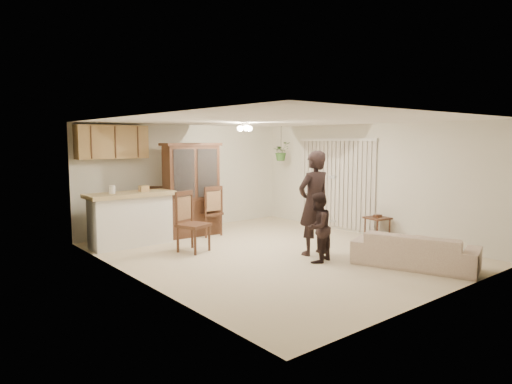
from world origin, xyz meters
TOP-DOWN VIEW (x-y plane):
  - floor at (0.00, 0.00)m, footprint 6.50×6.50m
  - ceiling at (0.00, 0.00)m, footprint 5.50×6.50m
  - wall_back at (0.00, 3.25)m, footprint 5.50×0.02m
  - wall_front at (0.00, -3.25)m, footprint 5.50×0.02m
  - wall_left at (-2.75, 0.00)m, footprint 0.02×6.50m
  - wall_right at (2.75, 0.00)m, footprint 0.02×6.50m
  - breakfast_bar at (-1.85, 2.35)m, footprint 1.60×0.55m
  - bar_top at (-1.85, 2.35)m, footprint 1.75×0.70m
  - upper_cabinets at (-1.90, 3.07)m, footprint 1.50×0.34m
  - vertical_blinds at (2.71, 0.90)m, footprint 0.06×2.30m
  - ceiling_fixture at (0.20, 1.20)m, footprint 0.36×0.36m
  - hanging_plant at (2.30, 2.40)m, footprint 0.43×0.37m
  - plant_cord at (2.30, 2.40)m, footprint 0.01×0.01m
  - sofa at (1.20, -2.18)m, footprint 1.34×2.01m
  - adult at (0.49, -0.51)m, footprint 0.68×0.47m
  - child at (0.16, -0.92)m, footprint 0.78×0.68m
  - china_hutch at (-0.36, 2.44)m, footprint 1.35×0.60m
  - side_table at (2.47, -0.50)m, footprint 0.51×0.51m
  - chair_bar at (-1.13, 1.11)m, footprint 0.66×0.66m
  - chair_hutch_left at (-1.02, 2.86)m, footprint 0.69×0.69m
  - chair_hutch_right at (-0.07, 2.21)m, footprint 0.50×0.50m
  - controller_adult at (0.46, -0.96)m, footprint 0.06×0.17m
  - controller_child at (0.24, -1.19)m, footprint 0.06×0.11m

SIDE VIEW (x-z plane):
  - floor at x=0.00m, z-range 0.00..0.00m
  - side_table at x=2.47m, z-range -0.02..0.53m
  - chair_hutch_left at x=-1.02m, z-range -0.24..0.86m
  - chair_hutch_right at x=-0.07m, z-range -0.25..0.88m
  - chair_bar at x=-1.13m, z-range -0.25..0.91m
  - sofa at x=1.20m, z-range 0.00..0.73m
  - breakfast_bar at x=-1.85m, z-range 0.00..1.00m
  - child at x=0.16m, z-range 0.00..1.35m
  - controller_child at x=0.24m, z-range 0.74..0.77m
  - adult at x=0.49m, z-range 0.00..1.80m
  - china_hutch at x=-0.36m, z-range -0.01..2.06m
  - bar_top at x=-1.85m, z-range 1.01..1.09m
  - vertical_blinds at x=2.71m, z-range 0.05..2.15m
  - wall_back at x=0.00m, z-range 0.00..2.50m
  - wall_front at x=0.00m, z-range 0.00..2.50m
  - wall_left at x=-2.75m, z-range 0.00..2.50m
  - wall_right at x=2.75m, z-range 0.00..2.50m
  - controller_adult at x=0.46m, z-range 1.47..1.52m
  - hanging_plant at x=2.30m, z-range 1.61..2.09m
  - upper_cabinets at x=-1.90m, z-range 1.75..2.45m
  - plant_cord at x=2.30m, z-range 1.85..2.50m
  - ceiling_fixture at x=0.20m, z-range 2.30..2.50m
  - ceiling at x=0.00m, z-range 2.49..2.51m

